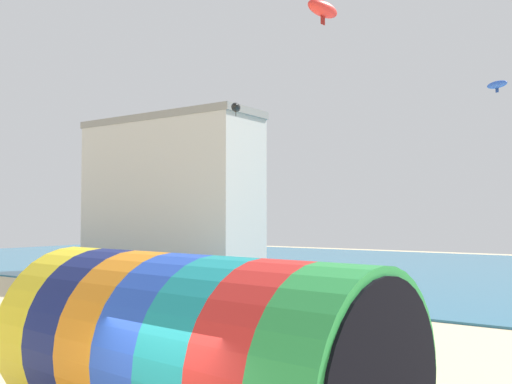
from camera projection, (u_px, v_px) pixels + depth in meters
name	position (u px, v px, depth m)	size (l,w,h in m)	color
giant_inflatable_tube	(192.00, 352.00, 9.95)	(7.77, 4.10, 3.43)	yellow
kite_black_parafoil	(236.00, 107.00, 26.96)	(1.06, 1.28, 0.63)	black
kite_red_parafoil	(323.00, 9.00, 13.14)	(0.55, 1.11, 0.56)	red
kite_blue_parafoil	(497.00, 85.00, 17.86)	(0.77, 0.57, 0.38)	blue
bystander_near_water	(159.00, 291.00, 24.18)	(0.36, 0.42, 1.77)	black
bystander_mid_beach	(110.00, 307.00, 20.15)	(0.39, 0.42, 1.73)	black
bystander_far_left	(177.00, 301.00, 21.74)	(0.36, 0.24, 1.65)	#726651
promenade_building	(169.00, 195.00, 40.15)	(13.77, 4.57, 11.10)	beige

